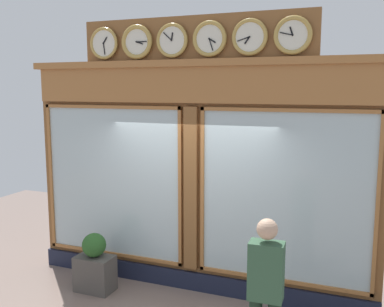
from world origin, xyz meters
The scene contains 4 objects.
shop_facade centered at (0.00, -0.12, 1.77)m, with size 5.36×0.42×4.00m.
pedestrian centered at (-1.43, 1.52, 0.93)m, with size 0.37×0.24×1.69m.
planter_box centered at (1.33, 0.58, 0.27)m, with size 0.56×0.36×0.53m, color #4C4742.
planter_shrub centered at (1.33, 0.58, 0.71)m, with size 0.36×0.36×0.36m, color #285623.
Camera 1 is at (-2.28, 5.80, 3.01)m, focal length 40.84 mm.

